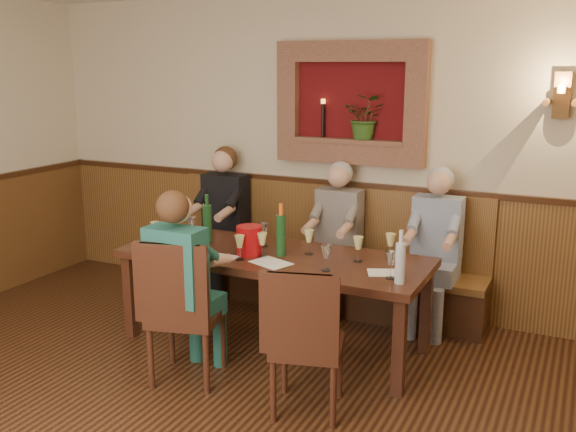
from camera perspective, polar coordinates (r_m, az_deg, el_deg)
name	(u,v)px	position (r m, az deg, el deg)	size (l,w,h in m)	color
room_shell	(99,126)	(3.23, -16.48, 7.67)	(6.04, 6.04, 2.82)	beige
wainscoting	(115,374)	(3.59, -15.09, -13.44)	(6.02, 6.02, 1.15)	#563418
wall_niche	(354,108)	(5.68, 5.91, 9.50)	(1.36, 0.30, 1.06)	#540C0E
wall_sconce	(562,96)	(5.34, 23.15, 9.75)	(0.25, 0.20, 0.35)	#563418
dining_table	(274,263)	(4.99, -1.29, -4.20)	(2.40, 0.90, 0.75)	#371A10
bench	(320,271)	(5.91, 2.87, -4.93)	(3.00, 0.45, 1.11)	#381E0F
chair_near_left	(186,339)	(4.62, -9.02, -10.75)	(0.56, 0.56, 1.04)	#371A10
chair_near_right	(307,370)	(4.19, 1.71, -13.53)	(0.53, 0.53, 0.98)	#371A10
person_bench_left	(221,234)	(6.18, -5.93, -1.64)	(0.42, 0.52, 1.43)	black
person_bench_mid	(335,252)	(5.69, 4.21, -3.25)	(0.39, 0.48, 1.36)	#5E5855
person_bench_right	(433,265)	(5.45, 12.78, -4.24)	(0.40, 0.49, 1.37)	navy
person_chair_front	(185,303)	(4.54, -9.10, -7.62)	(0.40, 0.49, 1.38)	navy
spittoon_bucket	(249,240)	(4.93, -3.46, -2.17)	(0.20, 0.20, 0.22)	#B60B10
wine_bottle_green_a	(281,234)	(4.88, -0.63, -1.63)	(0.08, 0.08, 0.41)	#19471E
wine_bottle_green_b	(207,223)	(5.28, -7.17, -0.61)	(0.08, 0.08, 0.40)	#19471E
water_bottle	(400,262)	(4.33, 9.94, -4.05)	(0.07, 0.07, 0.37)	silver
tasting_sheet_a	(165,242)	(5.39, -10.87, -2.27)	(0.29, 0.21, 0.00)	white
tasting_sheet_b	(271,263)	(4.74, -1.52, -4.17)	(0.29, 0.21, 0.00)	white
tasting_sheet_c	(385,273)	(4.57, 8.65, -5.00)	(0.25, 0.18, 0.00)	white
tasting_sheet_d	(217,258)	(4.90, -6.37, -3.69)	(0.30, 0.21, 0.00)	white
wine_glass_0	(156,233)	(5.30, -11.69, -1.51)	(0.08, 0.08, 0.19)	#E2E087
wine_glass_1	(192,228)	(5.41, -8.53, -1.09)	(0.08, 0.08, 0.19)	white
wine_glass_2	(203,240)	(5.03, -7.61, -2.15)	(0.08, 0.08, 0.19)	#E2E087
wine_glass_3	(249,236)	(5.13, -3.50, -1.77)	(0.08, 0.08, 0.19)	white
wine_glass_4	(262,245)	(4.87, -2.31, -2.58)	(0.08, 0.08, 0.19)	#E2E087
wine_glass_5	(309,242)	(4.94, 1.87, -2.34)	(0.08, 0.08, 0.19)	#E2E087
wine_glass_6	(326,258)	(4.55, 3.41, -3.73)	(0.08, 0.08, 0.19)	white
wine_glass_7	(358,249)	(4.78, 6.25, -2.95)	(0.08, 0.08, 0.19)	#E2E087
wine_glass_8	(391,265)	(4.43, 9.13, -4.33)	(0.08, 0.08, 0.19)	white
wine_glass_9	(240,248)	(4.80, -4.31, -2.82)	(0.08, 0.08, 0.19)	#E2E087
wine_glass_10	(264,235)	(5.15, -2.15, -1.68)	(0.08, 0.08, 0.19)	white
wine_glass_11	(390,246)	(4.89, 9.08, -2.65)	(0.08, 0.08, 0.19)	#E2E087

